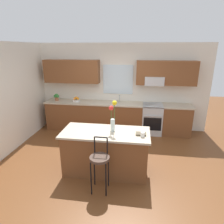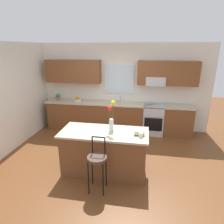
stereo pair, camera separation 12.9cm
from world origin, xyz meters
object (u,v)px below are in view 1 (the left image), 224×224
at_px(oven_range, 152,119).
at_px(bar_stool_near, 100,160).
at_px(kitchen_island, 106,151).
at_px(mug_ceramic, 143,135).
at_px(potted_plant_small, 56,97).
at_px(fruit_bowl_oranges, 76,100).
at_px(cookbook, 141,134).
at_px(flower_vase, 113,117).

bearing_deg(oven_range, bar_stool_near, -110.97).
xyz_separation_m(kitchen_island, mug_ceramic, (0.75, -0.13, 0.50)).
bearing_deg(oven_range, potted_plant_small, 179.52).
distance_m(mug_ceramic, fruit_bowl_oranges, 3.13).
distance_m(fruit_bowl_oranges, potted_plant_small, 0.66).
bearing_deg(fruit_bowl_oranges, cookbook, -47.51).
bearing_deg(flower_vase, bar_stool_near, -101.66).
xyz_separation_m(flower_vase, fruit_bowl_oranges, (-1.48, 2.14, -0.26)).
bearing_deg(cookbook, bar_stool_near, -141.07).
distance_m(oven_range, cookbook, 2.29).
xyz_separation_m(kitchen_island, bar_stool_near, (0.00, -0.62, 0.17)).
bearing_deg(flower_vase, cookbook, -9.82).
bearing_deg(oven_range, cookbook, -99.06).
distance_m(kitchen_island, flower_vase, 0.79).
relative_size(bar_stool_near, flower_vase, 1.60).
distance_m(kitchen_island, potted_plant_small, 3.03).
relative_size(bar_stool_near, potted_plant_small, 4.55).
bearing_deg(fruit_bowl_oranges, mug_ceramic, -48.20).
xyz_separation_m(bar_stool_near, potted_plant_small, (-1.99, 2.82, 0.42)).
bearing_deg(bar_stool_near, kitchen_island, 90.00).
distance_m(cookbook, fruit_bowl_oranges, 3.04).
bearing_deg(oven_range, fruit_bowl_oranges, 179.33).
relative_size(fruit_bowl_oranges, potted_plant_small, 1.05).
distance_m(bar_stool_near, cookbook, 0.97).
distance_m(mug_ceramic, cookbook, 0.10).
bearing_deg(oven_range, kitchen_island, -116.21).
bearing_deg(mug_ceramic, oven_range, 82.03).
xyz_separation_m(mug_ceramic, potted_plant_small, (-2.74, 2.33, 0.09)).
height_order(cookbook, potted_plant_small, potted_plant_small).
height_order(flower_vase, fruit_bowl_oranges, flower_vase).
relative_size(oven_range, potted_plant_small, 4.01).
xyz_separation_m(oven_range, kitchen_island, (-1.07, -2.18, 0.00)).
relative_size(flower_vase, potted_plant_small, 2.84).
bearing_deg(kitchen_island, fruit_bowl_oranges, 121.25).
bearing_deg(flower_vase, mug_ceramic, -17.30).
relative_size(oven_range, cookbook, 4.60).
distance_m(bar_stool_near, fruit_bowl_oranges, 3.14).
xyz_separation_m(flower_vase, potted_plant_small, (-2.13, 2.14, -0.19)).
height_order(mug_ceramic, cookbook, mug_ceramic).
bearing_deg(kitchen_island, mug_ceramic, -9.77).
relative_size(kitchen_island, bar_stool_near, 1.73).
xyz_separation_m(mug_ceramic, fruit_bowl_oranges, (-2.09, 2.33, 0.01)).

